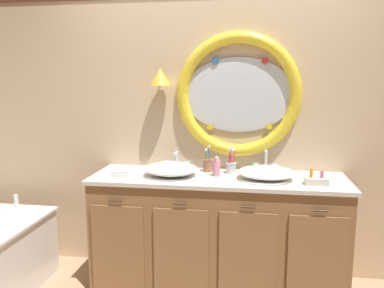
{
  "coord_description": "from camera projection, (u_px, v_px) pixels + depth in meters",
  "views": [
    {
      "loc": [
        0.28,
        -2.65,
        1.64
      ],
      "look_at": [
        -0.17,
        0.25,
        1.15
      ],
      "focal_mm": 36.56,
      "sensor_mm": 36.0,
      "label": 1
    }
  ],
  "objects": [
    {
      "name": "vanity_counter",
      "position": [
        217.0,
        232.0,
        3.07
      ],
      "size": [
        1.95,
        0.62,
        0.9
      ],
      "color": "olive",
      "rests_on": "ground_plane"
    },
    {
      "name": "soap_dispenser",
      "position": [
        216.0,
        167.0,
        3.01
      ],
      "size": [
        0.06,
        0.07,
        0.15
      ],
      "color": "pink",
      "rests_on": "vanity_counter"
    },
    {
      "name": "toothbrush_holder_left",
      "position": [
        208.0,
        164.0,
        3.15
      ],
      "size": [
        0.08,
        0.08,
        0.22
      ],
      "color": "#996647",
      "rests_on": "vanity_counter"
    },
    {
      "name": "toothbrush_holder_right",
      "position": [
        231.0,
        166.0,
        3.1
      ],
      "size": [
        0.08,
        0.08,
        0.22
      ],
      "color": "silver",
      "rests_on": "vanity_counter"
    },
    {
      "name": "sink_basin_left",
      "position": [
        171.0,
        169.0,
        3.02
      ],
      "size": [
        0.41,
        0.41,
        0.11
      ],
      "color": "white",
      "rests_on": "vanity_counter"
    },
    {
      "name": "faucet_set_right",
      "position": [
        266.0,
        164.0,
        3.14
      ],
      "size": [
        0.2,
        0.12,
        0.18
      ],
      "color": "silver",
      "rests_on": "vanity_counter"
    },
    {
      "name": "back_wall_assembly",
      "position": [
        219.0,
        117.0,
        3.25
      ],
      "size": [
        6.4,
        0.26,
        2.6
      ],
      "color": "#D6B78E",
      "rests_on": "ground_plane"
    },
    {
      "name": "toiletry_basket",
      "position": [
        316.0,
        180.0,
        2.77
      ],
      "size": [
        0.16,
        0.1,
        0.11
      ],
      "color": "beige",
      "rests_on": "vanity_counter"
    },
    {
      "name": "sink_basin_right",
      "position": [
        266.0,
        172.0,
        2.91
      ],
      "size": [
        0.42,
        0.42,
        0.1
      ],
      "color": "white",
      "rests_on": "vanity_counter"
    },
    {
      "name": "faucet_set_left",
      "position": [
        177.0,
        162.0,
        3.25
      ],
      "size": [
        0.24,
        0.12,
        0.15
      ],
      "color": "silver",
      "rests_on": "vanity_counter"
    },
    {
      "name": "folded_hand_towel",
      "position": [
        122.0,
        173.0,
        3.02
      ],
      "size": [
        0.15,
        0.11,
        0.05
      ],
      "color": "white",
      "rests_on": "vanity_counter"
    }
  ]
}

